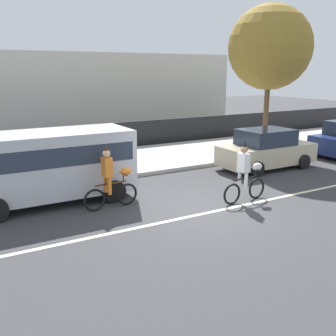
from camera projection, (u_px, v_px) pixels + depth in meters
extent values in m
plane|color=#38383A|center=(199.00, 207.00, 11.69)|extent=(80.00, 80.00, 0.00)
cube|color=beige|center=(209.00, 212.00, 11.27)|extent=(36.00, 0.14, 0.01)
cube|color=#ADAAA3|center=(115.00, 162.00, 17.15)|extent=(60.00, 5.00, 0.15)
cube|color=black|center=(93.00, 138.00, 19.44)|extent=(40.00, 0.08, 1.40)
cube|color=beige|center=(14.00, 94.00, 25.19)|extent=(28.00, 8.00, 5.04)
torus|color=black|center=(127.00, 194.00, 11.86)|extent=(0.67, 0.11, 0.67)
torus|color=black|center=(95.00, 200.00, 11.31)|extent=(0.67, 0.11, 0.67)
cylinder|color=#4C2614|center=(111.00, 184.00, 11.48)|extent=(0.97, 0.10, 0.05)
cylinder|color=#4C2614|center=(106.00, 181.00, 11.38)|extent=(0.04, 0.04, 0.18)
cylinder|color=#4C2614|center=(123.00, 178.00, 11.68)|extent=(0.04, 0.04, 0.23)
cylinder|color=#4C2614|center=(123.00, 174.00, 11.65)|extent=(0.06, 0.50, 0.03)
ellipsoid|color=orange|center=(126.00, 171.00, 11.68)|extent=(0.37, 0.22, 0.24)
cube|color=orange|center=(107.00, 167.00, 11.31)|extent=(0.26, 0.33, 0.56)
sphere|color=beige|center=(106.00, 154.00, 11.21)|extent=(0.22, 0.22, 0.22)
cone|color=#4C2614|center=(106.00, 147.00, 11.17)|extent=(0.14, 0.14, 0.16)
cylinder|color=orange|center=(110.00, 187.00, 11.33)|extent=(0.11, 0.11, 0.48)
cylinder|color=orange|center=(106.00, 184.00, 11.55)|extent=(0.11, 0.11, 0.48)
torus|color=black|center=(257.00, 188.00, 12.43)|extent=(0.67, 0.12, 0.67)
torus|color=black|center=(232.00, 194.00, 11.86)|extent=(0.67, 0.12, 0.67)
cylinder|color=black|center=(245.00, 178.00, 12.05)|extent=(0.97, 0.12, 0.05)
cylinder|color=black|center=(242.00, 176.00, 11.94)|extent=(0.04, 0.04, 0.18)
cylinder|color=black|center=(255.00, 173.00, 12.25)|extent=(0.04, 0.04, 0.23)
cylinder|color=black|center=(255.00, 169.00, 12.22)|extent=(0.07, 0.50, 0.03)
ellipsoid|color=white|center=(257.00, 167.00, 12.25)|extent=(0.37, 0.23, 0.24)
cube|color=white|center=(244.00, 163.00, 11.87)|extent=(0.26, 0.34, 0.56)
sphere|color=#9E7051|center=(244.00, 150.00, 11.77)|extent=(0.22, 0.22, 0.22)
cone|color=black|center=(244.00, 144.00, 11.73)|extent=(0.14, 0.14, 0.16)
cylinder|color=white|center=(246.00, 181.00, 11.89)|extent=(0.11, 0.11, 0.48)
cylinder|color=white|center=(240.00, 179.00, 12.12)|extent=(0.11, 0.11, 0.48)
cube|color=silver|center=(48.00, 163.00, 11.89)|extent=(5.00, 2.00, 1.90)
cube|color=#283342|center=(61.00, 151.00, 12.00)|extent=(3.90, 2.02, 0.56)
cylinder|color=black|center=(114.00, 191.00, 12.08)|extent=(0.70, 0.22, 0.70)
cylinder|color=black|center=(93.00, 177.00, 13.76)|extent=(0.70, 0.22, 0.70)
cube|color=beige|center=(266.00, 154.00, 16.26)|extent=(4.10, 1.72, 0.80)
cube|color=#232D3D|center=(266.00, 137.00, 16.04)|extent=(2.10, 1.58, 0.64)
cylinder|color=black|center=(304.00, 162.00, 16.22)|extent=(0.60, 0.20, 0.60)
cylinder|color=black|center=(274.00, 154.00, 17.67)|extent=(0.60, 0.20, 0.60)
cylinder|color=black|center=(257.00, 169.00, 15.00)|extent=(0.60, 0.20, 0.60)
cylinder|color=black|center=(229.00, 160.00, 16.45)|extent=(0.60, 0.20, 0.60)
cylinder|color=black|center=(317.00, 148.00, 19.04)|extent=(0.60, 0.20, 0.60)
cylinder|color=brown|center=(266.00, 115.00, 18.69)|extent=(0.24, 0.24, 3.49)
sphere|color=olive|center=(270.00, 47.00, 17.95)|extent=(3.84, 3.84, 3.84)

